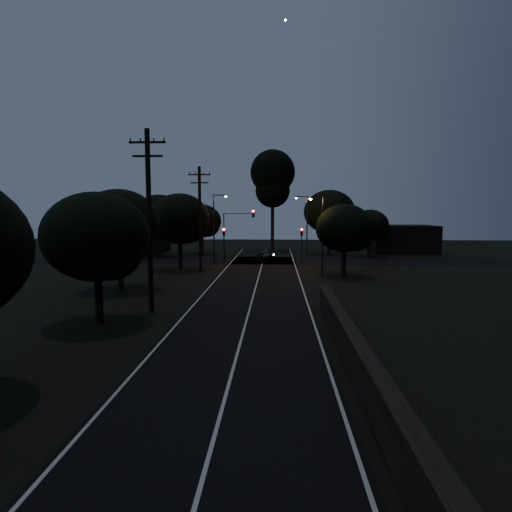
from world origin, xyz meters
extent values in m
plane|color=black|center=(0.00, 0.00, 0.00)|extent=(160.00, 160.00, 0.00)
cube|color=black|center=(0.00, 22.00, 0.01)|extent=(8.00, 70.00, 0.02)
cube|color=black|center=(0.00, 42.00, 0.01)|extent=(60.00, 8.00, 0.02)
cube|color=beige|center=(0.00, 22.00, 0.03)|extent=(0.12, 70.00, 0.01)
cube|color=beige|center=(-3.75, 22.00, 0.03)|extent=(0.12, 70.00, 0.01)
cube|color=beige|center=(3.75, 22.00, 0.03)|extent=(0.12, 70.00, 0.01)
cube|color=black|center=(4.60, 3.00, 0.75)|extent=(0.40, 26.00, 1.50)
cube|color=black|center=(4.60, 3.00, 1.55)|extent=(0.55, 26.00, 0.10)
cube|color=black|center=(8.00, 3.00, 0.60)|extent=(6.50, 26.00, 1.20)
cylinder|color=black|center=(-6.00, 15.00, 5.50)|extent=(0.30, 0.30, 11.00)
cube|color=black|center=(-6.00, 15.00, 10.20)|extent=(2.20, 0.12, 0.12)
cube|color=black|center=(-6.00, 15.00, 9.40)|extent=(1.80, 0.12, 0.12)
cylinder|color=black|center=(-6.00, 32.00, 5.25)|extent=(0.30, 0.30, 10.50)
cube|color=black|center=(-6.00, 32.00, 9.70)|extent=(2.20, 0.12, 0.12)
cube|color=black|center=(-6.00, 32.00, 8.90)|extent=(1.80, 0.12, 0.12)
cylinder|color=black|center=(-8.00, 12.00, 1.33)|extent=(0.44, 0.44, 2.67)
ellipsoid|color=black|center=(-8.00, 12.00, 4.79)|extent=(5.66, 5.66, 4.81)
sphere|color=black|center=(-7.01, 11.43, 4.23)|extent=(3.40, 3.40, 3.40)
cylinder|color=black|center=(-10.50, 22.00, 1.44)|extent=(0.44, 0.44, 2.87)
ellipsoid|color=black|center=(-10.50, 22.00, 5.20)|extent=(6.20, 6.20, 5.27)
sphere|color=black|center=(-9.41, 21.38, 4.58)|extent=(3.72, 3.72, 3.72)
cylinder|color=black|center=(-8.50, 34.00, 1.47)|extent=(0.44, 0.44, 2.94)
ellipsoid|color=black|center=(-8.50, 34.00, 5.29)|extent=(6.28, 6.28, 5.33)
sphere|color=black|center=(-7.40, 33.37, 4.67)|extent=(3.77, 3.77, 3.77)
cylinder|color=black|center=(-9.00, 50.00, 1.30)|extent=(0.44, 0.44, 2.59)
ellipsoid|color=black|center=(-9.00, 50.00, 4.67)|extent=(5.55, 5.55, 4.72)
sphere|color=black|center=(-8.03, 49.44, 4.12)|extent=(3.33, 3.33, 3.33)
cylinder|color=black|center=(-14.00, 46.00, 1.54)|extent=(0.44, 0.44, 3.09)
ellipsoid|color=black|center=(-14.00, 46.00, 5.52)|extent=(6.50, 6.50, 5.52)
sphere|color=black|center=(-12.86, 45.35, 4.87)|extent=(3.90, 3.90, 3.90)
cylinder|color=black|center=(9.00, 50.00, 1.66)|extent=(0.44, 0.44, 3.31)
ellipsoid|color=black|center=(9.00, 50.00, 5.99)|extent=(7.13, 7.13, 6.06)
sphere|color=black|center=(10.25, 49.29, 5.28)|extent=(4.28, 4.28, 4.28)
cylinder|color=black|center=(14.00, 47.00, 1.16)|extent=(0.44, 0.44, 2.33)
ellipsoid|color=black|center=(14.00, 47.00, 4.19)|extent=(4.96, 4.96, 4.22)
sphere|color=black|center=(14.87, 46.50, 3.69)|extent=(2.98, 2.98, 2.98)
cylinder|color=black|center=(8.00, 30.00, 1.26)|extent=(0.44, 0.44, 2.52)
ellipsoid|color=black|center=(8.00, 30.00, 4.53)|extent=(5.35, 5.35, 4.55)
sphere|color=black|center=(8.94, 29.47, 3.99)|extent=(3.21, 3.21, 3.21)
cylinder|color=black|center=(1.00, 55.00, 4.20)|extent=(0.50, 0.50, 8.41)
sphere|color=black|center=(1.00, 55.00, 11.92)|extent=(6.73, 6.73, 6.73)
sphere|color=black|center=(1.00, 55.00, 9.17)|extent=(5.20, 5.20, 5.20)
cube|color=black|center=(-20.00, 52.00, 2.20)|extent=(10.00, 8.00, 4.40)
cube|color=black|center=(20.00, 53.00, 2.00)|extent=(9.00, 7.00, 4.00)
cylinder|color=black|center=(-4.60, 40.00, 1.60)|extent=(0.12, 0.12, 3.20)
cube|color=black|center=(-4.60, 40.00, 3.65)|extent=(0.28, 0.22, 0.90)
sphere|color=#FF0705|center=(-4.60, 39.87, 3.95)|extent=(0.22, 0.22, 0.22)
cylinder|color=black|center=(4.60, 40.00, 1.60)|extent=(0.12, 0.12, 3.20)
cube|color=black|center=(4.60, 40.00, 3.65)|extent=(0.28, 0.22, 0.90)
sphere|color=#FF0705|center=(4.60, 39.87, 3.95)|extent=(0.22, 0.22, 0.22)
cylinder|color=black|center=(-4.60, 40.00, 2.50)|extent=(0.12, 0.12, 5.00)
cube|color=black|center=(-1.10, 40.00, 5.80)|extent=(0.28, 0.22, 0.90)
sphere|color=#FF0705|center=(-1.10, 39.87, 6.10)|extent=(0.22, 0.22, 0.22)
cube|color=black|center=(-2.85, 40.00, 5.80)|extent=(3.50, 0.08, 0.08)
cylinder|color=black|center=(-5.50, 38.00, 4.00)|extent=(0.16, 0.16, 8.00)
cube|color=black|center=(-4.80, 38.00, 7.90)|extent=(1.40, 0.10, 0.10)
cube|color=black|center=(-4.10, 38.00, 7.85)|extent=(0.35, 0.22, 0.12)
sphere|color=orange|center=(-4.10, 38.00, 7.75)|extent=(0.26, 0.26, 0.26)
cylinder|color=black|center=(5.50, 44.00, 4.00)|extent=(0.16, 0.16, 8.00)
cube|color=black|center=(4.80, 44.00, 7.90)|extent=(1.40, 0.10, 0.10)
cube|color=black|center=(4.10, 44.00, 7.85)|extent=(0.35, 0.22, 0.12)
sphere|color=orange|center=(4.10, 44.00, 7.75)|extent=(0.26, 0.26, 0.26)
cylinder|color=black|center=(6.00, 30.00, 3.75)|extent=(0.16, 0.16, 7.50)
cube|color=black|center=(5.40, 30.00, 7.40)|extent=(1.20, 0.10, 0.10)
cube|color=black|center=(4.80, 30.00, 7.35)|extent=(0.35, 0.22, 0.12)
sphere|color=orange|center=(4.80, 30.00, 7.25)|extent=(0.26, 0.26, 0.26)
imported|color=black|center=(0.15, 40.89, 0.65)|extent=(2.67, 4.12, 1.30)
camera|label=1|loc=(1.69, -10.46, 6.21)|focal=30.00mm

